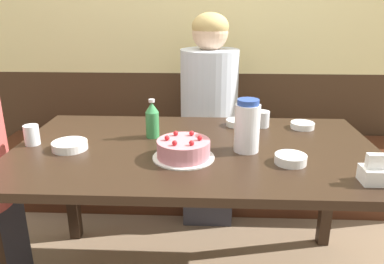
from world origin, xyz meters
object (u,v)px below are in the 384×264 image
bowl_rice_small (237,123)px  bowl_sauce_shallow (291,159)px  bowl_side_dish (70,145)px  person_teal_shirt (209,123)px  birthday_cake (183,149)px  soju_bottle (152,120)px  glass_water_tall (32,135)px  glass_tumbler_short (262,119)px  bench_seat (200,173)px  napkin_holder (378,172)px  water_pitcher (247,126)px  bowl_soup_white (302,125)px

bowl_rice_small → bowl_sauce_shallow: 0.49m
bowl_side_dish → person_teal_shirt: (0.58, 0.75, -0.13)m
birthday_cake → bowl_sauce_shallow: size_ratio=2.02×
soju_bottle → glass_water_tall: (-0.51, -0.12, -0.04)m
bowl_sauce_shallow → glass_tumbler_short: glass_tumbler_short is taller
soju_bottle → bowl_side_dish: soju_bottle is taller
bench_seat → napkin_holder: napkin_holder is taller
birthday_cake → bowl_side_dish: 0.49m
soju_bottle → bowl_side_dish: 0.37m
birthday_cake → bowl_rice_small: size_ratio=2.31×
glass_water_tall → glass_tumbler_short: (1.02, 0.30, -0.00)m
water_pitcher → soju_bottle: 0.44m
birthday_cake → bowl_rice_small: bearing=60.7°
bowl_side_dish → bowl_rice_small: bearing=26.1°
bowl_sauce_shallow → soju_bottle: bearing=154.5°
birthday_cake → bowl_sauce_shallow: (0.41, -0.03, -0.02)m
glass_tumbler_short → bench_seat: bearing=120.6°
bench_seat → glass_water_tall: bearing=-130.3°
bench_seat → soju_bottle: soju_bottle is taller
water_pitcher → bowl_soup_white: bearing=45.6°
bowl_soup_white → person_teal_shirt: bearing=137.3°
glass_water_tall → person_teal_shirt: bearing=42.6°
birthday_cake → soju_bottle: soju_bottle is taller
napkin_holder → bowl_rice_small: bearing=125.4°
birthday_cake → napkin_holder: bearing=-15.4°
birthday_cake → water_pitcher: 0.28m
glass_tumbler_short → person_teal_shirt: person_teal_shirt is taller
soju_bottle → glass_water_tall: size_ratio=2.06×
water_pitcher → bowl_sauce_shallow: bearing=-37.8°
napkin_holder → glass_tumbler_short: 0.68m
water_pitcher → bench_seat: bearing=103.8°
bench_seat → soju_bottle: (-0.20, -0.71, 0.60)m
soju_bottle → bench_seat: bearing=74.3°
glass_tumbler_short → birthday_cake: bearing=-130.8°
glass_water_tall → napkin_holder: bearing=-12.8°
napkin_holder → bowl_soup_white: 0.60m
soju_bottle → napkin_holder: (0.83, -0.42, -0.05)m
bowl_side_dish → bowl_sauce_shallow: (0.89, -0.10, 0.00)m
glass_water_tall → person_teal_shirt: (0.76, 0.70, -0.16)m
glass_water_tall → bench_seat: bearing=49.7°
bench_seat → bowl_side_dish: bowl_side_dish is taller
bowl_rice_small → bowl_sauce_shallow: bowl_sauce_shallow is taller
water_pitcher → bowl_soup_white: size_ratio=1.91×
birthday_cake → bowl_rice_small: birthday_cake is taller
bowl_sauce_shallow → napkin_holder: bearing=-30.4°
water_pitcher → napkin_holder: 0.51m
napkin_holder → bench_seat: bearing=119.0°
birthday_cake → bowl_rice_small: 0.49m
soju_bottle → napkin_holder: size_ratio=1.62×
glass_tumbler_short → glass_water_tall: bearing=-163.8°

